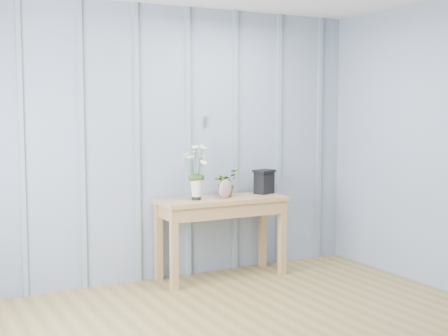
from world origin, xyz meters
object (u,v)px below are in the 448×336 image
sideboard (221,210)px  carved_box (264,181)px  daisy_vase (196,164)px  felt_disc_vessel (225,189)px

sideboard → carved_box: (0.49, 0.05, 0.23)m
daisy_vase → carved_box: bearing=5.1°
daisy_vase → felt_disc_vessel: (0.27, -0.04, -0.24)m
daisy_vase → carved_box: (0.75, 0.07, -0.21)m
carved_box → felt_disc_vessel: bearing=-167.3°
sideboard → carved_box: bearing=6.2°
sideboard → carved_box: 0.55m
sideboard → daisy_vase: 0.51m
felt_disc_vessel → carved_box: carved_box is taller
daisy_vase → felt_disc_vessel: 0.36m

